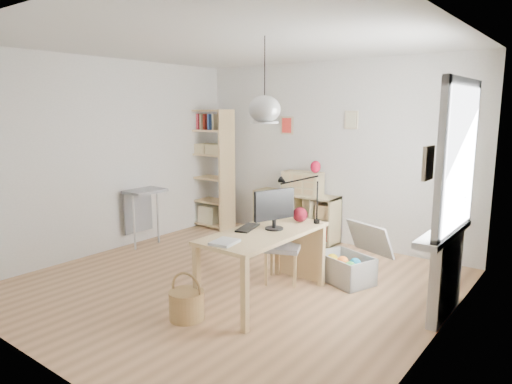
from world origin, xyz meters
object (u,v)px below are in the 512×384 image
Objects in this scene: drawer_chest at (303,183)px; monitor at (274,207)px; cube_shelf at (296,219)px; tall_bookshelf at (210,164)px; desk at (264,240)px; storage_chest at (350,263)px; chair at (284,243)px.

monitor is at bearing -69.45° from drawer_chest.
tall_bookshelf is at bearing -169.81° from cube_shelf.
storage_chest is at bearing 64.93° from desk.
tall_bookshelf is at bearing 126.66° from chair.
tall_bookshelf reaches higher than monitor.
drawer_chest is (-0.73, 1.60, 0.44)m from chair.
drawer_chest reaches higher than chair.
drawer_chest is (1.71, 0.24, -0.20)m from tall_bookshelf.
cube_shelf is at bearing 93.83° from chair.
storage_chest is 1.46× the size of drawer_chest.
drawer_chest is at bearing -16.13° from cube_shelf.
cube_shelf is 1.76× the size of chair.
monitor reaches higher than storage_chest.
storage_chest is 1.91m from drawer_chest.
desk reaches higher than cube_shelf.
monitor is at bearing -92.47° from chair.
tall_bookshelf is at bearing -175.43° from drawer_chest.
storage_chest is 1.85× the size of monitor.
chair is at bearing 130.85° from monitor.
cube_shelf is 0.61m from drawer_chest.
storage_chest is at bearing 83.00° from monitor.
chair reaches higher than desk.
desk is 2.37m from drawer_chest.
tall_bookshelf reaches higher than drawer_chest.
storage_chest is at bearing 10.95° from chair.
desk is 2.48m from cube_shelf.
desk is 1.07× the size of cube_shelf.
tall_bookshelf is at bearing -176.06° from storage_chest.
chair is at bearing -68.81° from drawer_chest.
chair is 1.67× the size of monitor.
desk is 1.23m from storage_chest.
cube_shelf is at bearing 114.61° from desk.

